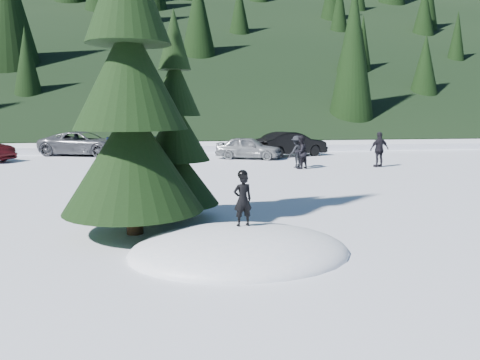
{
  "coord_description": "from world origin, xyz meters",
  "views": [
    {
      "loc": [
        -1.3,
        -9.02,
        2.86
      ],
      "look_at": [
        0.38,
        2.52,
        1.1
      ],
      "focal_mm": 35.0,
      "sensor_mm": 36.0,
      "label": 1
    }
  ],
  "objects": [
    {
      "name": "ground",
      "position": [
        0.0,
        0.0,
        0.0
      ],
      "size": [
        200.0,
        200.0,
        0.0
      ],
      "primitive_type": "plane",
      "color": "white",
      "rests_on": "ground"
    },
    {
      "name": "snow_mound",
      "position": [
        0.0,
        0.0,
        0.0
      ],
      "size": [
        4.48,
        3.52,
        0.96
      ],
      "primitive_type": "ellipsoid",
      "color": "white",
      "rests_on": "ground"
    },
    {
      "name": "forest_hillside",
      "position": [
        0.0,
        54.0,
        12.5
      ],
      "size": [
        200.0,
        60.0,
        25.0
      ],
      "primitive_type": null,
      "color": "black",
      "rests_on": "ground"
    },
    {
      "name": "spruce_tall",
      "position": [
        -2.2,
        1.8,
        3.32
      ],
      "size": [
        3.2,
        3.2,
        8.6
      ],
      "color": "black",
      "rests_on": "ground"
    },
    {
      "name": "spruce_short",
      "position": [
        -1.2,
        3.2,
        2.1
      ],
      "size": [
        2.2,
        2.2,
        5.37
      ],
      "color": "black",
      "rests_on": "ground"
    },
    {
      "name": "child_skier",
      "position": [
        0.11,
        0.31,
        1.03
      ],
      "size": [
        0.44,
        0.34,
        1.09
      ],
      "primitive_type": "imported",
      "rotation": [
        0.0,
        0.0,
        3.35
      ],
      "color": "black",
      "rests_on": "snow_mound"
    },
    {
      "name": "adult_0",
      "position": [
        4.85,
        12.9,
        0.81
      ],
      "size": [
        0.99,
        0.95,
        1.62
      ],
      "primitive_type": "imported",
      "rotation": [
        0.0,
        0.0,
        3.74
      ],
      "color": "black",
      "rests_on": "ground"
    },
    {
      "name": "adult_1",
      "position": [
        8.95,
        13.04,
        0.88
      ],
      "size": [
        1.09,
        0.6,
        1.77
      ],
      "primitive_type": "imported",
      "rotation": [
        0.0,
        0.0,
        3.31
      ],
      "color": "black",
      "rests_on": "ground"
    },
    {
      "name": "adult_2",
      "position": [
        4.81,
        13.36,
        0.79
      ],
      "size": [
        1.18,
        1.0,
        1.59
      ],
      "primitive_type": "imported",
      "rotation": [
        0.0,
        0.0,
        3.62
      ],
      "color": "black",
      "rests_on": "ground"
    },
    {
      "name": "car_2",
      "position": [
        -6.78,
        21.4,
        0.75
      ],
      "size": [
        5.87,
        4.04,
        1.49
      ],
      "primitive_type": "imported",
      "rotation": [
        0.0,
        0.0,
        1.25
      ],
      "color": "#54565C",
      "rests_on": "ground"
    },
    {
      "name": "car_3",
      "position": [
        -2.52,
        18.38,
        0.68
      ],
      "size": [
        5.02,
        3.04,
        1.36
      ],
      "primitive_type": "imported",
      "rotation": [
        0.0,
        0.0,
        1.31
      ],
      "color": "black",
      "rests_on": "ground"
    },
    {
      "name": "car_4",
      "position": [
        3.12,
        17.85,
        0.65
      ],
      "size": [
        4.11,
        2.91,
        1.3
      ],
      "primitive_type": "imported",
      "rotation": [
        0.0,
        0.0,
        1.17
      ],
      "color": "gray",
      "rests_on": "ground"
    },
    {
      "name": "car_5",
      "position": [
        5.97,
        19.06,
        0.75
      ],
      "size": [
        4.81,
        3.03,
        1.5
      ],
      "primitive_type": "imported",
      "rotation": [
        0.0,
        0.0,
        1.92
      ],
      "color": "black",
      "rests_on": "ground"
    }
  ]
}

